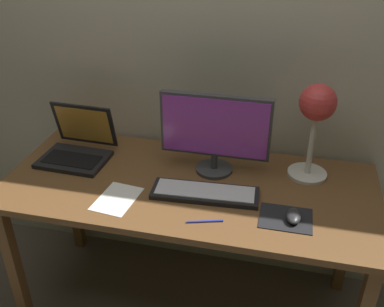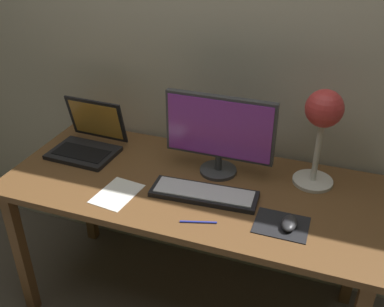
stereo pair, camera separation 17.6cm
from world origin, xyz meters
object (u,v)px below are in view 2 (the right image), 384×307
at_px(keyboard_main, 204,194).
at_px(desk_lamp, 323,119).
at_px(pen, 198,222).
at_px(mouse, 289,223).
at_px(monitor, 219,131).
at_px(laptop, 90,137).

bearing_deg(keyboard_main, desk_lamp, 31.78).
distance_m(keyboard_main, pen, 0.18).
bearing_deg(desk_lamp, pen, -131.26).
xyz_separation_m(keyboard_main, desk_lamp, (0.41, 0.25, 0.29)).
relative_size(desk_lamp, mouse, 4.42).
relative_size(monitor, mouse, 4.97).
xyz_separation_m(desk_lamp, pen, (-0.37, -0.43, -0.30)).
height_order(desk_lamp, mouse, desk_lamp).
distance_m(desk_lamp, pen, 0.64).
distance_m(desk_lamp, mouse, 0.44).
bearing_deg(keyboard_main, pen, -78.50).
xyz_separation_m(monitor, laptop, (-0.65, -0.01, -0.14)).
distance_m(monitor, pen, 0.42).
relative_size(keyboard_main, laptop, 1.42).
distance_m(keyboard_main, mouse, 0.37).
relative_size(monitor, pen, 3.41).
relative_size(mouse, pen, 0.69).
xyz_separation_m(keyboard_main, laptop, (-0.65, 0.19, 0.05)).
distance_m(monitor, keyboard_main, 0.27).
bearing_deg(mouse, keyboard_main, 166.78).
xyz_separation_m(monitor, desk_lamp, (0.41, 0.06, 0.10)).
xyz_separation_m(desk_lamp, mouse, (-0.05, -0.34, -0.28)).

